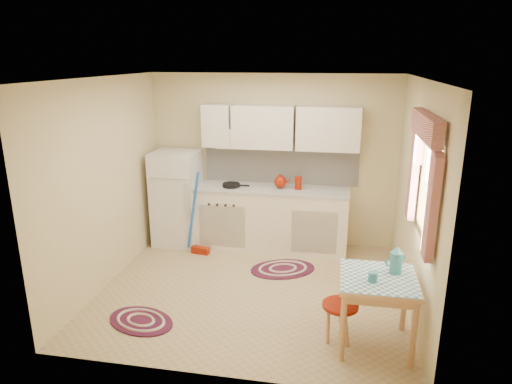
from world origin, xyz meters
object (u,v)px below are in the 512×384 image
at_px(fridge, 177,198).
at_px(table, 375,311).
at_px(base_cabinets, 269,219).
at_px(stool, 339,323).

relative_size(fridge, table, 1.94).
relative_size(fridge, base_cabinets, 0.62).
distance_m(base_cabinets, stool, 2.43).
bearing_deg(base_cabinets, table, -57.54).
relative_size(base_cabinets, stool, 5.36).
distance_m(fridge, base_cabinets, 1.40).
height_order(fridge, table, fridge).
height_order(fridge, stool, fridge).
bearing_deg(fridge, table, -37.54).
distance_m(base_cabinets, table, 2.57).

